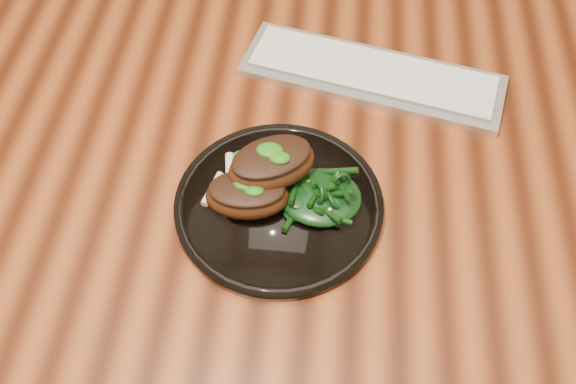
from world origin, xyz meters
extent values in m
plane|color=#4F2916|center=(0.00, 0.00, 0.00)|extent=(4.00, 4.00, 0.00)
cube|color=#381407|center=(0.00, 0.00, 0.73)|extent=(1.60, 0.80, 0.04)
cylinder|color=black|center=(0.01, -0.13, 0.76)|extent=(0.27, 0.27, 0.02)
torus|color=black|center=(0.01, -0.13, 0.76)|extent=(0.27, 0.27, 0.01)
cylinder|color=black|center=(0.01, -0.13, 0.76)|extent=(0.18, 0.18, 0.00)
ellipsoid|color=#3C1B0B|center=(-0.03, -0.14, 0.79)|extent=(0.11, 0.08, 0.04)
ellipsoid|color=black|center=(-0.03, -0.14, 0.80)|extent=(0.10, 0.07, 0.01)
cylinder|color=beige|center=(-0.08, -0.12, 0.78)|extent=(0.02, 0.05, 0.01)
ellipsoid|color=#114F08|center=(-0.03, -0.14, 0.81)|extent=(0.03, 0.02, 0.01)
ellipsoid|color=#3C1B0B|center=(0.00, -0.10, 0.81)|extent=(0.14, 0.12, 0.05)
ellipsoid|color=black|center=(0.00, -0.10, 0.82)|extent=(0.12, 0.11, 0.01)
cylinder|color=beige|center=(-0.05, -0.11, 0.80)|extent=(0.02, 0.06, 0.01)
ellipsoid|color=#114F08|center=(0.00, -0.10, 0.83)|extent=(0.03, 0.02, 0.01)
ellipsoid|color=#114F08|center=(-0.02, -0.07, 0.77)|extent=(0.09, 0.06, 0.01)
ellipsoid|color=black|center=(0.06, -0.12, 0.78)|extent=(0.11, 0.09, 0.02)
cube|color=silver|center=(0.13, 0.13, 0.76)|extent=(0.42, 0.21, 0.01)
cube|color=silver|center=(0.13, 0.13, 0.77)|extent=(0.38, 0.18, 0.01)
camera|label=1|loc=(0.07, -0.61, 1.45)|focal=40.00mm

